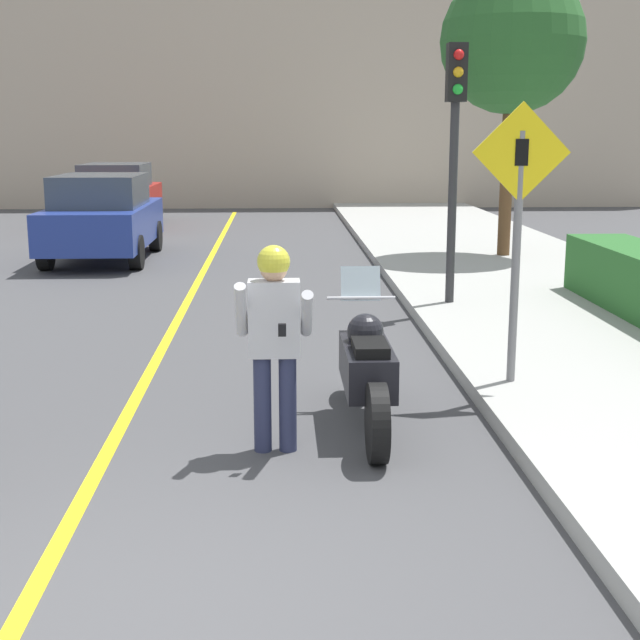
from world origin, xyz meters
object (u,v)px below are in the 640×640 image
motorcycle (367,370)px  traffic_light (455,124)px  street_tree (512,42)px  crossing_sign (518,217)px  parked_car_red (117,195)px  parked_car_blue (103,217)px  person_biker (274,328)px

motorcycle → traffic_light: 5.51m
traffic_light → street_tree: 5.39m
crossing_sign → parked_car_red: bearing=112.4°
traffic_light → street_tree: street_tree is taller
motorcycle → traffic_light: bearing=71.2°
crossing_sign → parked_car_blue: (-5.66, 9.53, -0.87)m
crossing_sign → street_tree: (2.13, 8.80, 2.39)m
street_tree → parked_car_red: street_tree is taller
street_tree → parked_car_blue: street_tree is taller
street_tree → motorcycle: bearing=-110.5°
motorcycle → person_biker: 1.09m
person_biker → parked_car_blue: (-3.41, 10.91, -0.15)m
motorcycle → parked_car_blue: parked_car_blue is taller
motorcycle → crossing_sign: (1.47, 0.81, 1.22)m
person_biker → motorcycle: bearing=36.2°
person_biker → street_tree: bearing=66.7°
motorcycle → parked_car_blue: (-4.19, 10.34, 0.35)m
person_biker → traffic_light: traffic_light is taller
person_biker → parked_car_blue: size_ratio=0.39×
crossing_sign → parked_car_blue: crossing_sign is taller
crossing_sign → traffic_light: size_ratio=0.75×
person_biker → crossing_sign: crossing_sign is taller
traffic_light → parked_car_red: bearing=119.7°
crossing_sign → parked_car_red: size_ratio=0.62×
person_biker → parked_car_red: size_ratio=0.39×
motorcycle → parked_car_red: parked_car_red is taller
street_tree → parked_car_red: size_ratio=1.27×
person_biker → street_tree: street_tree is taller
motorcycle → parked_car_red: bearing=106.9°
person_biker → street_tree: (4.38, 10.18, 3.11)m
parked_car_blue → crossing_sign: bearing=-59.3°
traffic_light → parked_car_red: (-6.62, 11.59, -1.74)m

